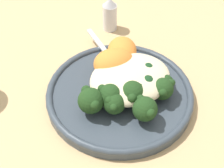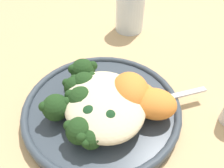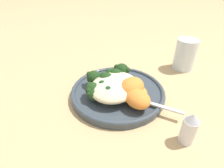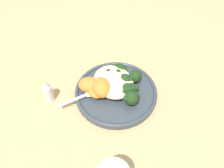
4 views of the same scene
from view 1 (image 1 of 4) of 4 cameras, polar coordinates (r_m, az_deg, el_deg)
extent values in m
plane|color=tan|center=(0.65, 2.66, -1.78)|extent=(4.00, 4.00, 0.00)
cylinder|color=#38424C|center=(0.64, 1.04, -1.65)|extent=(0.25, 0.25, 0.02)
torus|color=#38424C|center=(0.64, 1.05, -1.16)|extent=(0.25, 0.25, 0.01)
ellipsoid|color=beige|center=(0.63, 2.65, 0.93)|extent=(0.14, 0.12, 0.04)
ellipsoid|color=#8EB25B|center=(0.62, -0.89, -0.86)|extent=(0.08, 0.06, 0.01)
sphere|color=#1E3D19|center=(0.59, -3.24, -2.58)|extent=(0.04, 0.04, 0.04)
sphere|color=#1E3D19|center=(0.57, -2.61, -3.19)|extent=(0.02, 0.02, 0.02)
sphere|color=#1E3D19|center=(0.59, -3.91, -1.04)|extent=(0.02, 0.02, 0.02)
ellipsoid|color=#8EB25B|center=(0.63, 0.34, -0.10)|extent=(0.06, 0.07, 0.01)
sphere|color=#1E3D19|center=(0.60, -0.25, -1.85)|extent=(0.04, 0.04, 0.04)
sphere|color=#1E3D19|center=(0.58, -0.36, -2.53)|extent=(0.02, 0.02, 0.02)
sphere|color=#1E3D19|center=(0.60, 1.11, -0.91)|extent=(0.02, 0.02, 0.02)
sphere|color=#1E3D19|center=(0.60, -1.50, -0.77)|extent=(0.02, 0.02, 0.02)
ellipsoid|color=#8EB25B|center=(0.63, 0.49, -0.36)|extent=(0.06, 0.09, 0.01)
sphere|color=#1E3D19|center=(0.59, 0.36, -2.98)|extent=(0.04, 0.04, 0.04)
sphere|color=#1E3D19|center=(0.57, 0.28, -3.61)|extent=(0.01, 0.01, 0.01)
sphere|color=#1E3D19|center=(0.59, 1.58, -2.14)|extent=(0.01, 0.01, 0.01)
sphere|color=#1E3D19|center=(0.59, -0.75, -2.02)|extent=(0.01, 0.01, 0.01)
ellipsoid|color=#8EB25B|center=(0.62, 2.50, -1.45)|extent=(0.02, 0.10, 0.02)
sphere|color=#1E3D19|center=(0.58, 5.06, -3.82)|extent=(0.04, 0.04, 0.04)
sphere|color=#1E3D19|center=(0.57, 5.87, -4.43)|extent=(0.02, 0.02, 0.02)
sphere|color=#1E3D19|center=(0.58, 4.36, -2.34)|extent=(0.02, 0.02, 0.02)
ellipsoid|color=#8EB25B|center=(0.63, 1.60, -0.46)|extent=(0.02, 0.06, 0.02)
sphere|color=#1E3D19|center=(0.60, 3.10, -1.43)|extent=(0.04, 0.04, 0.04)
sphere|color=#1E3D19|center=(0.58, 3.08, -2.12)|extent=(0.02, 0.02, 0.02)
sphere|color=#1E3D19|center=(0.60, 4.51, -0.45)|extent=(0.02, 0.02, 0.02)
sphere|color=#1E3D19|center=(0.60, 1.80, -0.31)|extent=(0.02, 0.02, 0.02)
ellipsoid|color=#8EB25B|center=(0.64, 1.28, 0.41)|extent=(0.04, 0.06, 0.02)
sphere|color=#1E3D19|center=(0.62, 3.42, -0.52)|extent=(0.03, 0.03, 0.03)
sphere|color=#1E3D19|center=(0.60, 3.41, -0.98)|extent=(0.01, 0.01, 0.01)
sphere|color=#1E3D19|center=(0.62, 4.41, 0.18)|extent=(0.01, 0.01, 0.01)
sphere|color=#1E3D19|center=(0.62, 2.50, 0.27)|extent=(0.01, 0.01, 0.01)
ellipsoid|color=#8EB25B|center=(0.63, 2.91, 0.11)|extent=(0.08, 0.10, 0.02)
sphere|color=#1E3D19|center=(0.61, 7.68, -0.74)|extent=(0.04, 0.04, 0.04)
sphere|color=#1E3D19|center=(0.60, 7.77, -1.31)|extent=(0.01, 0.01, 0.01)
sphere|color=#1E3D19|center=(0.62, 8.88, 0.10)|extent=(0.01, 0.01, 0.01)
sphere|color=#1E3D19|center=(0.61, 6.55, 0.22)|extent=(0.01, 0.01, 0.01)
ellipsoid|color=#8EB25B|center=(0.64, 4.02, 0.25)|extent=(0.08, 0.07, 0.01)
sphere|color=#1E3D19|center=(0.63, 8.04, 0.14)|extent=(0.03, 0.03, 0.03)
sphere|color=#1E3D19|center=(0.62, 7.84, -0.25)|extent=(0.01, 0.01, 0.01)
sphere|color=#1E3D19|center=(0.62, 9.13, 0.23)|extent=(0.01, 0.01, 0.01)
sphere|color=#1E3D19|center=(0.63, 8.33, 1.20)|extent=(0.01, 0.01, 0.01)
sphere|color=#1E3D19|center=(0.63, 7.05, 0.73)|extent=(0.01, 0.01, 0.01)
ellipsoid|color=orange|center=(0.65, 0.28, 3.23)|extent=(0.08, 0.07, 0.05)
ellipsoid|color=orange|center=(0.68, 1.55, 5.11)|extent=(0.08, 0.08, 0.04)
ellipsoid|color=orange|center=(0.66, 0.46, 3.42)|extent=(0.09, 0.08, 0.03)
sphere|color=#193D1E|center=(0.62, 4.00, 0.11)|extent=(0.03, 0.03, 0.03)
sphere|color=#193D1E|center=(0.61, 5.32, 0.04)|extent=(0.03, 0.03, 0.03)
sphere|color=#193D1E|center=(0.63, 6.22, 0.33)|extent=(0.03, 0.03, 0.03)
sphere|color=#193D1E|center=(0.63, 5.57, 1.62)|extent=(0.03, 0.03, 0.03)
sphere|color=#193D1E|center=(0.63, 4.18, 1.08)|extent=(0.03, 0.03, 0.03)
cube|color=silver|center=(0.72, -2.54, 6.44)|extent=(0.01, 0.08, 0.00)
ellipsoid|color=silver|center=(0.68, -0.42, 3.85)|extent=(0.03, 0.04, 0.01)
cylinder|color=silver|center=(0.78, -0.33, 10.14)|extent=(0.03, 0.03, 0.06)
cone|color=#B2B2B7|center=(0.76, -0.34, 12.39)|extent=(0.03, 0.03, 0.02)
camera|label=2|loc=(0.58, 25.92, 21.31)|focal=35.00mm
camera|label=3|loc=(0.80, 21.27, 29.57)|focal=28.00mm
camera|label=4|loc=(0.60, -56.07, 36.22)|focal=35.00mm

